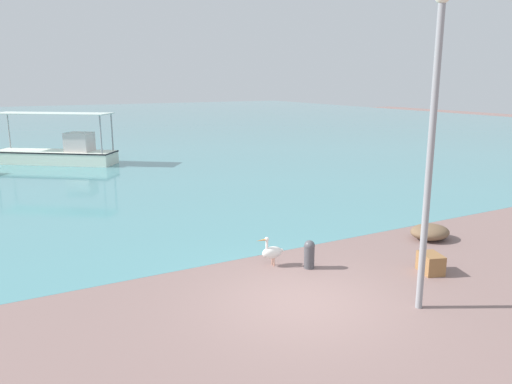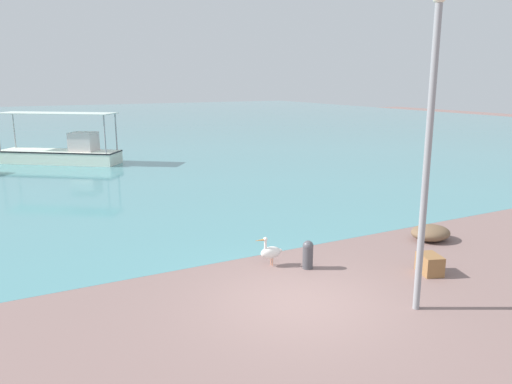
{
  "view_description": "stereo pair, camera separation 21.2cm",
  "coord_description": "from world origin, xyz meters",
  "px_view_note": "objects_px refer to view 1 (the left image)",
  "views": [
    {
      "loc": [
        -5.76,
        -8.36,
        4.73
      ],
      "look_at": [
        1.43,
        4.62,
        1.39
      ],
      "focal_mm": 35.0,
      "sensor_mm": 36.0,
      "label": 1
    },
    {
      "loc": [
        -5.58,
        -8.47,
        4.73
      ],
      "look_at": [
        1.43,
        4.62,
        1.39
      ],
      "focal_mm": 35.0,
      "sensor_mm": 36.0,
      "label": 2
    }
  ],
  "objects_px": {
    "pelican": "(272,252)",
    "cargo_crate": "(431,263)",
    "net_pile": "(430,232)",
    "fishing_boat_far_right": "(58,152)",
    "mooring_bollard": "(309,253)",
    "lamp_post": "(431,141)"
  },
  "relations": [
    {
      "from": "pelican",
      "to": "lamp_post",
      "type": "height_order",
      "value": "lamp_post"
    },
    {
      "from": "lamp_post",
      "to": "cargo_crate",
      "type": "distance_m",
      "value": 3.96
    },
    {
      "from": "net_pile",
      "to": "fishing_boat_far_right",
      "type": "bearing_deg",
      "value": 111.02
    },
    {
      "from": "net_pile",
      "to": "cargo_crate",
      "type": "xyz_separation_m",
      "value": [
        -2.1,
        -1.92,
        0.02
      ]
    },
    {
      "from": "mooring_bollard",
      "to": "fishing_boat_far_right",
      "type": "bearing_deg",
      "value": 98.93
    },
    {
      "from": "fishing_boat_far_right",
      "to": "mooring_bollard",
      "type": "xyz_separation_m",
      "value": [
        3.22,
        -20.49,
        -0.27
      ]
    },
    {
      "from": "fishing_boat_far_right",
      "to": "mooring_bollard",
      "type": "distance_m",
      "value": 20.75
    },
    {
      "from": "lamp_post",
      "to": "fishing_boat_far_right",
      "type": "bearing_deg",
      "value": 99.54
    },
    {
      "from": "fishing_boat_far_right",
      "to": "mooring_bollard",
      "type": "bearing_deg",
      "value": -81.07
    },
    {
      "from": "fishing_boat_far_right",
      "to": "lamp_post",
      "type": "relative_size",
      "value": 1.03
    },
    {
      "from": "pelican",
      "to": "cargo_crate",
      "type": "xyz_separation_m",
      "value": [
        3.23,
        -2.34,
        -0.13
      ]
    },
    {
      "from": "pelican",
      "to": "lamp_post",
      "type": "bearing_deg",
      "value": -67.85
    },
    {
      "from": "fishing_boat_far_right",
      "to": "net_pile",
      "type": "height_order",
      "value": "fishing_boat_far_right"
    },
    {
      "from": "pelican",
      "to": "mooring_bollard",
      "type": "distance_m",
      "value": 0.97
    },
    {
      "from": "pelican",
      "to": "lamp_post",
      "type": "xyz_separation_m",
      "value": [
        1.48,
        -3.63,
        3.18
      ]
    },
    {
      "from": "pelican",
      "to": "net_pile",
      "type": "xyz_separation_m",
      "value": [
        5.33,
        -0.42,
        -0.15
      ]
    },
    {
      "from": "fishing_boat_far_right",
      "to": "pelican",
      "type": "bearing_deg",
      "value": -82.91
    },
    {
      "from": "cargo_crate",
      "to": "pelican",
      "type": "bearing_deg",
      "value": 144.06
    },
    {
      "from": "lamp_post",
      "to": "net_pile",
      "type": "relative_size",
      "value": 5.18
    },
    {
      "from": "pelican",
      "to": "lamp_post",
      "type": "relative_size",
      "value": 0.13
    },
    {
      "from": "fishing_boat_far_right",
      "to": "pelican",
      "type": "height_order",
      "value": "fishing_boat_far_right"
    },
    {
      "from": "lamp_post",
      "to": "net_pile",
      "type": "xyz_separation_m",
      "value": [
        3.85,
        3.2,
        -3.33
      ]
    }
  ]
}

